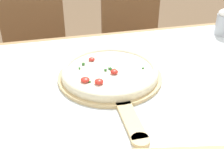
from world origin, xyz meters
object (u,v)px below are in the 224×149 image
object	(u,v)px
pizza_peel	(111,79)
chair_right	(133,43)
chair_left	(35,53)
pizza	(110,72)

from	to	relation	value
pizza_peel	chair_right	distance (m)	0.90
chair_right	pizza_peel	bearing A→B (deg)	-110.76
chair_right	chair_left	bearing A→B (deg)	-177.46
pizza_peel	chair_right	xyz separation A→B (m)	(0.34, 0.80, -0.25)
chair_left	chair_right	size ratio (longest dim) A/B	1.00
pizza_peel	pizza	world-z (taller)	pizza
pizza_peel	chair_left	bearing A→B (deg)	109.35
pizza	chair_left	world-z (taller)	chair_left
chair_left	chair_right	xyz separation A→B (m)	(0.62, 0.00, 0.00)
pizza	chair_right	bearing A→B (deg)	66.20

